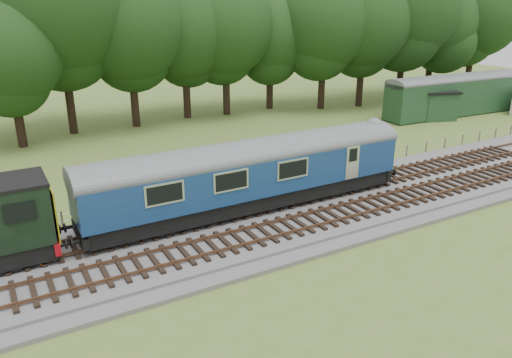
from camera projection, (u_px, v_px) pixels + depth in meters
ground at (335, 206)px, 28.33m from camera, size 120.00×120.00×0.00m
ballast at (336, 203)px, 28.26m from camera, size 70.00×7.00×0.35m
track_north at (321, 191)px, 29.32m from camera, size 67.20×2.40×0.21m
track_south at (354, 209)px, 26.87m from camera, size 67.20×2.40×0.21m
fence at (292, 182)px, 32.00m from camera, size 64.00×0.12×1.00m
tree_line at (188, 124)px, 46.30m from camera, size 70.00×8.00×18.00m
dmu_railcar at (250, 170)px, 26.36m from camera, size 18.05×2.86×3.88m
worker at (42, 247)px, 21.31m from camera, size 0.67×0.55×1.60m
parked_coach at (454, 93)px, 48.99m from camera, size 15.61×3.59×3.96m
shed at (435, 104)px, 47.93m from camera, size 4.33×4.33×2.78m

